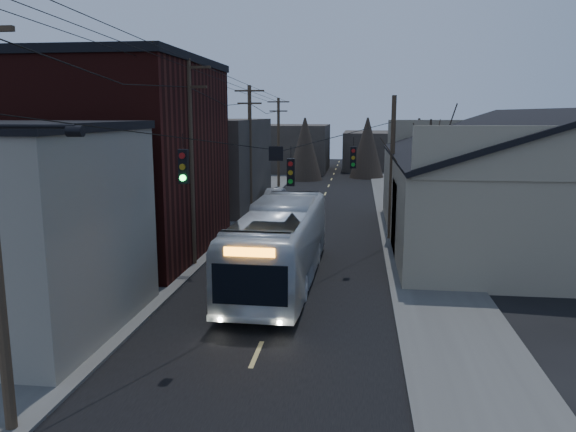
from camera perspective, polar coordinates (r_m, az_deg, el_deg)
name	(u,v)px	position (r m, az deg, el deg)	size (l,w,h in m)	color
road_surface	(313,222)	(39.13, 2.58, -0.62)	(9.00, 110.00, 0.02)	black
sidewalk_left	(222,219)	(40.16, -6.71, -0.32)	(4.00, 110.00, 0.12)	#474744
sidewalk_right	(408,224)	(39.16, 12.10, -0.76)	(4.00, 110.00, 0.12)	#474744
building_clapboard	(0,232)	(21.45, -27.18, -1.45)	(8.00, 8.00, 7.00)	gray
building_brick	(110,161)	(31.26, -17.61, 5.37)	(10.00, 12.00, 10.00)	black
building_left_far	(203,163)	(46.21, -8.65, 5.34)	(9.00, 14.00, 7.00)	#312C27
warehouse	(533,198)	(35.07, 23.59, 1.69)	(16.16, 20.60, 7.73)	#7E715B
building_far_left	(289,148)	(73.99, 0.14, 6.92)	(10.00, 12.00, 6.00)	#312C27
building_far_right	(388,150)	(78.55, 10.11, 6.59)	(12.00, 14.00, 5.00)	#312C27
bare_tree	(428,192)	(28.76, 14.01, 2.34)	(0.40, 0.40, 7.20)	black
utility_lines	(253,157)	(33.11, -3.59, 6.00)	(11.24, 45.28, 10.50)	#382B1E
bus	(280,244)	(24.88, -0.84, -2.85)	(2.99, 12.76, 3.55)	silver
parked_car	(274,197)	(46.67, -1.40, 1.98)	(1.38, 3.95, 1.30)	#999CA0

